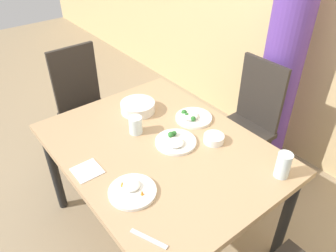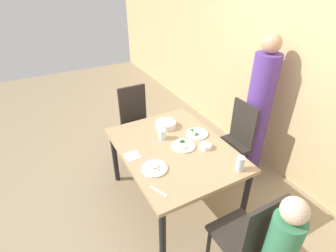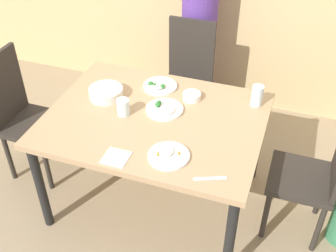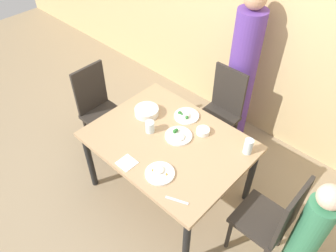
{
  "view_description": "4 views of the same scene",
  "coord_description": "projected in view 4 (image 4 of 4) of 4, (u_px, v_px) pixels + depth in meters",
  "views": [
    {
      "loc": [
        1.19,
        -0.88,
        1.94
      ],
      "look_at": [
        -0.0,
        0.06,
        0.86
      ],
      "focal_mm": 35.0,
      "sensor_mm": 36.0,
      "label": 1
    },
    {
      "loc": [
        1.86,
        -1.09,
        2.33
      ],
      "look_at": [
        -0.12,
        -0.01,
        0.94
      ],
      "focal_mm": 28.0,
      "sensor_mm": 36.0,
      "label": 2
    },
    {
      "loc": [
        0.78,
        -1.98,
        2.34
      ],
      "look_at": [
        0.12,
        -0.08,
        0.76
      ],
      "focal_mm": 45.0,
      "sensor_mm": 36.0,
      "label": 3
    },
    {
      "loc": [
        1.36,
        -1.46,
        2.8
      ],
      "look_at": [
        0.01,
        -0.02,
        0.93
      ],
      "focal_mm": 35.0,
      "sensor_mm": 36.0,
      "label": 4
    }
  ],
  "objects": [
    {
      "name": "wall_back",
      "position": [
        270.0,
        19.0,
        3.23
      ],
      "size": [
        10.0,
        0.06,
        2.7
      ],
      "color": "tan",
      "rests_on": "ground_plane"
    },
    {
      "name": "glass_water_short",
      "position": [
        150.0,
        127.0,
        2.91
      ],
      "size": [
        0.08,
        0.08,
        0.11
      ],
      "color": "silver",
      "rests_on": "dining_table"
    },
    {
      "name": "chair_empty_left",
      "position": [
        99.0,
        108.0,
        3.53
      ],
      "size": [
        0.4,
        0.4,
        0.99
      ],
      "rotation": [
        0.0,
        0.0,
        1.57
      ],
      "color": "#2D2823",
      "rests_on": "ground_plane"
    },
    {
      "name": "bowl_rice_small",
      "position": [
        203.0,
        131.0,
        2.92
      ],
      "size": [
        0.12,
        0.12,
        0.05
      ],
      "color": "white",
      "rests_on": "dining_table"
    },
    {
      "name": "plate_noodles",
      "position": [
        186.0,
        116.0,
        3.08
      ],
      "size": [
        0.24,
        0.24,
        0.06
      ],
      "color": "white",
      "rests_on": "dining_table"
    },
    {
      "name": "ground_plane",
      "position": [
        169.0,
        190.0,
        3.38
      ],
      "size": [
        10.0,
        10.0,
        0.0
      ],
      "primitive_type": "plane",
      "color": "#998466"
    },
    {
      "name": "chair_adult_spot",
      "position": [
        221.0,
        110.0,
        3.5
      ],
      "size": [
        0.4,
        0.4,
        0.99
      ],
      "color": "#2D2823",
      "rests_on": "ground_plane"
    },
    {
      "name": "person_adult",
      "position": [
        241.0,
        74.0,
        3.46
      ],
      "size": [
        0.29,
        0.29,
        1.74
      ],
      "color": "#5B3893",
      "rests_on": "ground_plane"
    },
    {
      "name": "bowl_curry",
      "position": [
        147.0,
        111.0,
        3.09
      ],
      "size": [
        0.23,
        0.23,
        0.07
      ],
      "color": "silver",
      "rests_on": "dining_table"
    },
    {
      "name": "napkin_folded",
      "position": [
        127.0,
        163.0,
        2.67
      ],
      "size": [
        0.14,
        0.14,
        0.01
      ],
      "color": "white",
      "rests_on": "dining_table"
    },
    {
      "name": "person_child",
      "position": [
        306.0,
        239.0,
        2.39
      ],
      "size": [
        0.21,
        0.21,
        1.18
      ],
      "color": "#387F56",
      "rests_on": "ground_plane"
    },
    {
      "name": "glass_water_tall",
      "position": [
        248.0,
        146.0,
        2.72
      ],
      "size": [
        0.08,
        0.08,
        0.14
      ],
      "color": "silver",
      "rests_on": "dining_table"
    },
    {
      "name": "dining_table",
      "position": [
        169.0,
        146.0,
        2.92
      ],
      "size": [
        1.36,
        1.05,
        0.74
      ],
      "color": "tan",
      "rests_on": "ground_plane"
    },
    {
      "name": "plate_rice_child",
      "position": [
        178.0,
        136.0,
        2.89
      ],
      "size": [
        0.24,
        0.24,
        0.05
      ],
      "color": "white",
      "rests_on": "dining_table"
    },
    {
      "name": "chair_child_spot",
      "position": [
        272.0,
        219.0,
        2.55
      ],
      "size": [
        0.4,
        0.4,
        0.99
      ],
      "rotation": [
        0.0,
        0.0,
        -1.57
      ],
      "color": "#2D2823",
      "rests_on": "ground_plane"
    },
    {
      "name": "plate_rice_adult",
      "position": [
        160.0,
        173.0,
        2.59
      ],
      "size": [
        0.24,
        0.24,
        0.05
      ],
      "color": "white",
      "rests_on": "dining_table"
    },
    {
      "name": "fork_steel",
      "position": [
        177.0,
        200.0,
        2.41
      ],
      "size": [
        0.17,
        0.09,
        0.01
      ],
      "color": "silver",
      "rests_on": "dining_table"
    }
  ]
}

